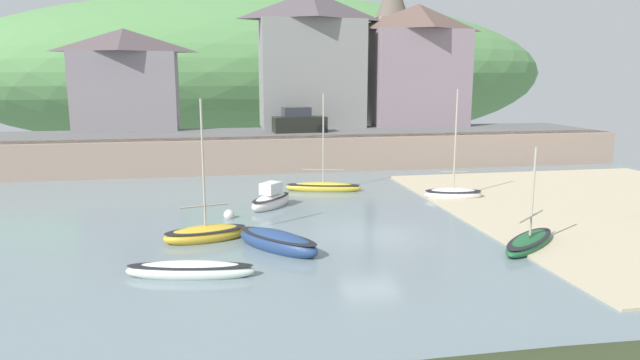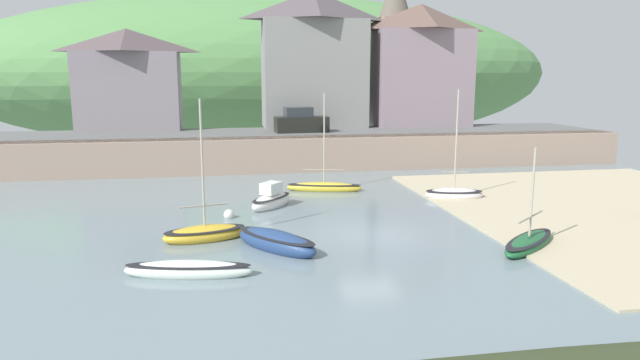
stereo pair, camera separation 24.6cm
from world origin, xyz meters
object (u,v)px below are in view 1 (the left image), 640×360
waterfront_building_left (126,79)px  sailboat_far_left (190,270)px  sailboat_tall_mast (323,187)px  sailboat_blue_trim (453,194)px  fishing_boat_green (277,242)px  rowboat_small_beached (529,242)px  parked_car_near_slipway (299,122)px  waterfront_building_right (417,65)px  mooring_buoy (229,215)px  waterfront_building_centre (312,59)px  motorboat_with_cabin (206,233)px  sailboat_nearest_shore (271,200)px  church_with_spire (391,44)px

waterfront_building_left → sailboat_far_left: 30.21m
sailboat_tall_mast → sailboat_blue_trim: bearing=-12.4°
sailboat_far_left → fishing_boat_green: size_ratio=1.13×
sailboat_far_left → sailboat_tall_mast: size_ratio=0.76×
rowboat_small_beached → sailboat_blue_trim: sailboat_blue_trim is taller
waterfront_building_left → parked_car_near_slipway: (13.37, -4.50, -3.29)m
sailboat_blue_trim → parked_car_near_slipway: sailboat_blue_trim is taller
parked_car_near_slipway → waterfront_building_right: bearing=17.4°
waterfront_building_left → mooring_buoy: bearing=-70.4°
waterfront_building_centre → parked_car_near_slipway: size_ratio=2.68×
sailboat_tall_mast → fishing_boat_green: 11.47m
motorboat_with_cabin → fishing_boat_green: size_ratio=1.51×
sailboat_nearest_shore → sailboat_tall_mast: size_ratio=0.52×
waterfront_building_centre → mooring_buoy: 23.88m
motorboat_with_cabin → rowboat_small_beached: bearing=-28.7°
waterfront_building_left → fishing_boat_green: (9.29, -26.46, -6.19)m
rowboat_small_beached → sailboat_blue_trim: (0.70, 8.96, 0.06)m
sailboat_far_left → sailboat_blue_trim: sailboat_blue_trim is taller
sailboat_tall_mast → sailboat_blue_trim: size_ratio=0.95×
mooring_buoy → waterfront_building_right: bearing=51.2°
sailboat_tall_mast → fishing_boat_green: sailboat_tall_mast is taller
sailboat_far_left → mooring_buoy: bearing=89.5°
church_with_spire → rowboat_small_beached: bearing=-97.6°
waterfront_building_centre → waterfront_building_right: bearing=0.0°
waterfront_building_left → motorboat_with_cabin: size_ratio=1.38×
church_with_spire → sailboat_blue_trim: church_with_spire is taller
sailboat_nearest_shore → motorboat_with_cabin: motorboat_with_cabin is taller
sailboat_nearest_shore → sailboat_blue_trim: bearing=-49.1°
waterfront_building_left → sailboat_tall_mast: 21.41m
sailboat_blue_trim → sailboat_nearest_shore: bearing=-169.1°
waterfront_building_centre → sailboat_far_left: (-9.10, -28.93, -7.92)m
waterfront_building_centre → sailboat_blue_trim: bearing=-76.0°
mooring_buoy → sailboat_nearest_shore: bearing=40.9°
waterfront_building_right → sailboat_tall_mast: 20.74m
church_with_spire → motorboat_with_cabin: church_with_spire is taller
waterfront_building_centre → motorboat_with_cabin: (-8.66, -24.64, -7.87)m
fishing_boat_green → parked_car_near_slipway: size_ratio=0.94×
waterfront_building_right → sailboat_tall_mast: size_ratio=1.77×
sailboat_nearest_shore → motorboat_with_cabin: bearing=-171.4°
sailboat_nearest_shore → sailboat_far_left: size_ratio=0.68×
parked_car_near_slipway → sailboat_far_left: bearing=-111.2°
waterfront_building_right → parked_car_near_slipway: bearing=-158.1°
sailboat_tall_mast → parked_car_near_slipway: bearing=103.5°
church_with_spire → sailboat_nearest_shore: 28.56m
church_with_spire → motorboat_with_cabin: (-16.95, -28.64, -9.36)m
church_with_spire → fishing_boat_green: 34.87m
fishing_boat_green → waterfront_building_left: bearing=160.3°
waterfront_building_centre → sailboat_blue_trim: 21.17m
waterfront_building_right → motorboat_with_cabin: (-18.06, -24.64, -7.42)m
waterfront_building_centre → waterfront_building_right: size_ratio=1.08×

